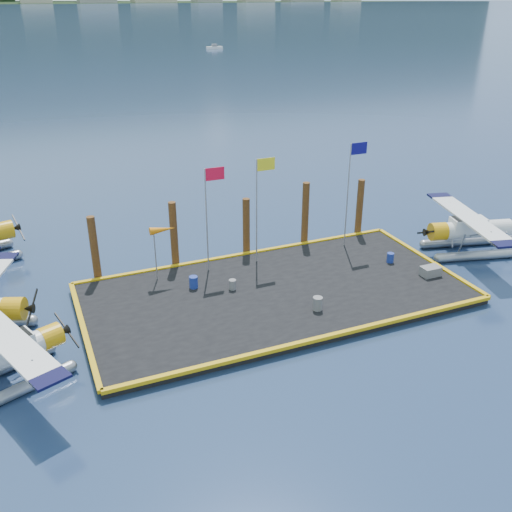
{
  "coord_description": "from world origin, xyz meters",
  "views": [
    {
      "loc": [
        -11.41,
        -24.33,
        14.93
      ],
      "look_at": [
        -0.3,
        2.0,
        1.65
      ],
      "focal_mm": 40.0,
      "sensor_mm": 36.0,
      "label": 1
    }
  ],
  "objects_px": {
    "drum_5": "(232,284)",
    "drum_4": "(390,258)",
    "seaplane_d": "(472,232)",
    "crate": "(430,271)",
    "seaplane_a": "(2,360)",
    "piling_1": "(174,237)",
    "flagpole_yellow": "(260,195)",
    "piling_3": "(305,215)",
    "piling_4": "(359,209)",
    "windsock": "(162,231)",
    "piling_2": "(246,228)",
    "flagpole_red": "(210,204)",
    "piling_0": "(95,251)",
    "drum_3": "(318,303)",
    "flagpole_blue": "(351,180)",
    "drum_0": "(194,282)"
  },
  "relations": [
    {
      "from": "drum_5",
      "to": "drum_4",
      "type": "bearing_deg",
      "value": -2.75
    },
    {
      "from": "seaplane_d",
      "to": "crate",
      "type": "relative_size",
      "value": 8.64
    },
    {
      "from": "drum_5",
      "to": "seaplane_a",
      "type": "bearing_deg",
      "value": -162.41
    },
    {
      "from": "piling_1",
      "to": "flagpole_yellow",
      "type": "bearing_deg",
      "value": -18.79
    },
    {
      "from": "piling_3",
      "to": "piling_4",
      "type": "height_order",
      "value": "piling_3"
    },
    {
      "from": "seaplane_a",
      "to": "piling_1",
      "type": "relative_size",
      "value": 1.97
    },
    {
      "from": "piling_1",
      "to": "piling_4",
      "type": "bearing_deg",
      "value": 0.0
    },
    {
      "from": "windsock",
      "to": "seaplane_d",
      "type": "bearing_deg",
      "value": -9.9
    },
    {
      "from": "drum_5",
      "to": "piling_2",
      "type": "height_order",
      "value": "piling_2"
    },
    {
      "from": "flagpole_red",
      "to": "windsock",
      "type": "relative_size",
      "value": 1.92
    },
    {
      "from": "seaplane_d",
      "to": "piling_3",
      "type": "distance_m",
      "value": 10.41
    },
    {
      "from": "drum_4",
      "to": "flagpole_yellow",
      "type": "relative_size",
      "value": 0.09
    },
    {
      "from": "piling_0",
      "to": "piling_4",
      "type": "distance_m",
      "value": 17.0
    },
    {
      "from": "drum_4",
      "to": "drum_5",
      "type": "distance_m",
      "value": 9.79
    },
    {
      "from": "seaplane_a",
      "to": "piling_2",
      "type": "bearing_deg",
      "value": 97.96
    },
    {
      "from": "piling_4",
      "to": "piling_2",
      "type": "bearing_deg",
      "value": 180.0
    },
    {
      "from": "seaplane_a",
      "to": "windsock",
      "type": "height_order",
      "value": "windsock"
    },
    {
      "from": "flagpole_yellow",
      "to": "piling_2",
      "type": "xyz_separation_m",
      "value": [
        -0.2,
        1.6,
        -2.61
      ]
    },
    {
      "from": "drum_5",
      "to": "piling_4",
      "type": "height_order",
      "value": "piling_4"
    },
    {
      "from": "seaplane_d",
      "to": "drum_3",
      "type": "bearing_deg",
      "value": 118.04
    },
    {
      "from": "flagpole_red",
      "to": "windsock",
      "type": "xyz_separation_m",
      "value": [
        -2.73,
        0.0,
        -1.17
      ]
    },
    {
      "from": "drum_3",
      "to": "flagpole_red",
      "type": "relative_size",
      "value": 0.12
    },
    {
      "from": "drum_5",
      "to": "piling_3",
      "type": "distance_m",
      "value": 7.98
    },
    {
      "from": "piling_1",
      "to": "flagpole_blue",
      "type": "bearing_deg",
      "value": -8.51
    },
    {
      "from": "crate",
      "to": "piling_4",
      "type": "relative_size",
      "value": 0.26
    },
    {
      "from": "seaplane_a",
      "to": "flagpole_yellow",
      "type": "relative_size",
      "value": 1.33
    },
    {
      "from": "seaplane_a",
      "to": "piling_3",
      "type": "xyz_separation_m",
      "value": [
        17.95,
        7.93,
        0.84
      ]
    },
    {
      "from": "seaplane_d",
      "to": "piling_0",
      "type": "height_order",
      "value": "piling_0"
    },
    {
      "from": "drum_0",
      "to": "flagpole_blue",
      "type": "bearing_deg",
      "value": 9.28
    },
    {
      "from": "piling_0",
      "to": "drum_5",
      "type": "bearing_deg",
      "value": -33.78
    },
    {
      "from": "flagpole_yellow",
      "to": "flagpole_blue",
      "type": "height_order",
      "value": "flagpole_blue"
    },
    {
      "from": "drum_5",
      "to": "drum_0",
      "type": "bearing_deg",
      "value": 152.39
    },
    {
      "from": "drum_0",
      "to": "piling_3",
      "type": "height_order",
      "value": "piling_3"
    },
    {
      "from": "crate",
      "to": "flagpole_blue",
      "type": "relative_size",
      "value": 0.16
    },
    {
      "from": "drum_4",
      "to": "piling_4",
      "type": "distance_m",
      "value": 5.02
    },
    {
      "from": "crate",
      "to": "drum_5",
      "type": "bearing_deg",
      "value": 165.51
    },
    {
      "from": "flagpole_yellow",
      "to": "piling_0",
      "type": "height_order",
      "value": "flagpole_yellow"
    },
    {
      "from": "drum_4",
      "to": "flagpole_red",
      "type": "bearing_deg",
      "value": 162.38
    },
    {
      "from": "flagpole_blue",
      "to": "piling_1",
      "type": "distance_m",
      "value": 11.12
    },
    {
      "from": "flagpole_yellow",
      "to": "windsock",
      "type": "xyz_separation_m",
      "value": [
        -5.73,
        0.0,
        -1.28
      ]
    },
    {
      "from": "flagpole_red",
      "to": "windsock",
      "type": "bearing_deg",
      "value": 180.0
    },
    {
      "from": "piling_3",
      "to": "drum_5",
      "type": "bearing_deg",
      "value": -146.64
    },
    {
      "from": "crate",
      "to": "piling_1",
      "type": "relative_size",
      "value": 0.25
    },
    {
      "from": "drum_5",
      "to": "piling_2",
      "type": "distance_m",
      "value": 5.16
    },
    {
      "from": "flagpole_blue",
      "to": "drum_3",
      "type": "bearing_deg",
      "value": -131.06
    },
    {
      "from": "windsock",
      "to": "drum_5",
      "type": "bearing_deg",
      "value": -42.38
    },
    {
      "from": "seaplane_a",
      "to": "flagpole_yellow",
      "type": "xyz_separation_m",
      "value": [
        14.16,
        6.33,
        3.21
      ]
    },
    {
      "from": "drum_3",
      "to": "crate",
      "type": "distance_m",
      "value": 7.74
    },
    {
      "from": "piling_4",
      "to": "seaplane_a",
      "type": "bearing_deg",
      "value": -160.14
    },
    {
      "from": "windsock",
      "to": "drum_0",
      "type": "bearing_deg",
      "value": -57.58
    }
  ]
}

